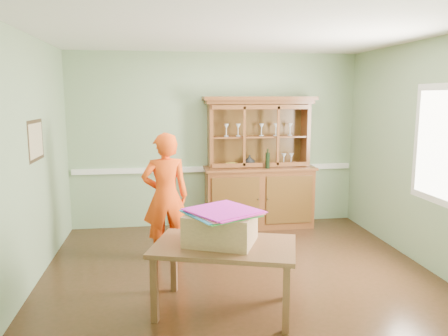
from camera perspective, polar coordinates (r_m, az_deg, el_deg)
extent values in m
plane|color=#422415|center=(5.27, 1.82, -13.38)|extent=(4.50, 4.50, 0.00)
plane|color=white|center=(4.90, 1.99, 17.15)|extent=(4.50, 4.50, 0.00)
plane|color=#87A57C|center=(6.87, -1.08, 3.63)|extent=(4.50, 0.00, 4.50)
plane|color=#87A57C|center=(5.02, -24.26, 0.69)|extent=(0.00, 4.00, 4.00)
plane|color=#87A57C|center=(5.75, 24.57, 1.66)|extent=(0.00, 4.00, 4.00)
plane|color=#87A57C|center=(2.99, 8.75, -3.99)|extent=(4.50, 0.00, 4.50)
cube|color=white|center=(6.90, -1.04, -0.11)|extent=(4.41, 0.05, 0.08)
cube|color=#362615|center=(5.28, -23.33, 3.33)|extent=(0.03, 0.60, 0.46)
cube|color=#BBB189|center=(5.28, -23.26, 3.33)|extent=(0.01, 0.52, 0.38)
cube|color=white|center=(5.47, 26.19, 2.79)|extent=(0.03, 0.96, 1.36)
cube|color=white|center=(5.47, 26.14, 2.79)|extent=(0.01, 0.80, 1.20)
cube|color=brown|center=(6.88, 4.57, -3.91)|extent=(1.65, 0.51, 0.92)
cube|color=brown|center=(6.78, 4.64, 0.01)|extent=(1.71, 0.56, 0.04)
cube|color=brown|center=(6.95, 4.24, 4.41)|extent=(1.56, 0.04, 0.97)
cube|color=brown|center=(6.67, -1.81, 4.23)|extent=(0.06, 0.35, 0.97)
cube|color=brown|center=(7.01, 10.56, 4.32)|extent=(0.06, 0.35, 0.97)
cube|color=brown|center=(6.78, 4.58, 8.60)|extent=(1.65, 0.40, 0.06)
cube|color=brown|center=(6.76, 4.63, 9.06)|extent=(1.73, 0.44, 0.06)
cube|color=brown|center=(6.80, 4.52, 4.11)|extent=(1.45, 0.30, 0.02)
imported|color=#B2B2B7|center=(6.82, 3.35, 0.98)|extent=(0.17, 0.17, 0.18)
imported|color=yellow|center=(6.78, 1.07, 0.40)|extent=(0.20, 0.20, 0.05)
cylinder|color=black|center=(6.63, 5.72, 1.23)|extent=(0.06, 0.06, 0.29)
cube|color=brown|center=(4.17, 0.06, -10.19)|extent=(1.50, 1.15, 0.04)
cube|color=brown|center=(4.14, -9.08, -15.44)|extent=(0.08, 0.08, 0.62)
cube|color=brown|center=(4.71, -6.57, -12.22)|extent=(0.08, 0.08, 0.62)
cube|color=brown|center=(3.96, 8.12, -16.62)|extent=(0.08, 0.08, 0.62)
cube|color=brown|center=(4.55, 8.28, -13.04)|extent=(0.08, 0.08, 0.62)
cube|color=tan|center=(4.16, -0.46, -7.86)|extent=(0.77, 0.70, 0.29)
cube|color=#3CCE52|center=(4.09, -0.28, -5.97)|extent=(0.75, 0.75, 0.01)
cube|color=#2D8FD8|center=(4.09, -0.28, -5.84)|extent=(0.75, 0.75, 0.01)
cube|color=#ED7084|center=(4.08, -0.28, -5.72)|extent=(0.75, 0.75, 0.01)
cube|color=#E322C2|center=(4.08, -0.28, -5.60)|extent=(0.75, 0.75, 0.01)
cube|color=#DD21CB|center=(4.08, -0.28, -5.48)|extent=(0.75, 0.75, 0.01)
imported|color=#FF4B10|center=(5.48, -7.65, -3.75)|extent=(0.62, 0.45, 1.60)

